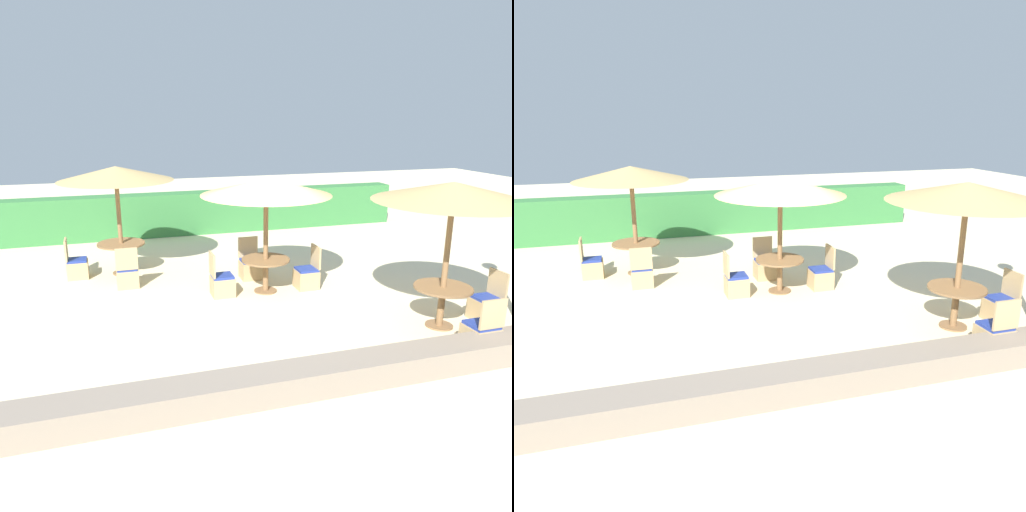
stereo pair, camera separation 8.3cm
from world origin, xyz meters
TOP-DOWN VIEW (x-y plane):
  - ground_plane at (0.00, 0.00)m, footprint 40.00×40.00m
  - hedge_row at (0.00, 6.64)m, footprint 13.00×0.70m
  - stone_border at (0.00, -3.02)m, footprint 10.00×0.56m
  - parasol_center at (0.31, 0.92)m, footprint 2.67×2.67m
  - round_table_center at (0.31, 0.92)m, footprint 1.01×1.01m
  - patio_chair_center_north at (0.25, 1.87)m, footprint 0.46×0.46m
  - patio_chair_center_east at (1.24, 0.87)m, footprint 0.46×0.46m
  - patio_chair_center_west at (-0.64, 0.95)m, footprint 0.46×0.46m
  - parasol_back_left at (-2.54, 3.08)m, footprint 2.59×2.59m
  - round_table_back_left at (-2.54, 3.08)m, footprint 1.09×1.09m
  - patio_chair_back_left_west at (-3.56, 3.05)m, footprint 0.46×0.46m
  - patio_chair_back_left_south at (-2.48, 2.07)m, footprint 0.46×0.46m
  - parasol_front_right at (2.72, -1.70)m, footprint 2.70×2.70m
  - round_table_front_right at (2.72, -1.70)m, footprint 1.00×1.00m
  - patio_chair_front_right_south at (2.77, -2.67)m, footprint 0.46×0.46m
  - patio_chair_front_right_east at (3.71, -1.70)m, footprint 0.46×0.46m

SIDE VIEW (x-z plane):
  - ground_plane at x=0.00m, z-range 0.00..0.00m
  - stone_border at x=0.00m, z-range 0.00..0.38m
  - patio_chair_center_north at x=0.25m, z-range -0.20..0.73m
  - patio_chair_center_east at x=1.24m, z-range -0.20..0.73m
  - patio_chair_center_west at x=-0.64m, z-range -0.20..0.73m
  - patio_chair_back_left_west at x=-3.56m, z-range -0.20..0.73m
  - patio_chair_back_left_south at x=-2.48m, z-range -0.20..0.73m
  - patio_chair_front_right_south at x=2.77m, z-range -0.20..0.73m
  - patio_chair_front_right_east at x=3.71m, z-range -0.20..0.73m
  - round_table_center at x=0.31m, z-range 0.20..0.92m
  - round_table_front_right at x=2.72m, z-range 0.20..0.95m
  - round_table_back_left at x=-2.54m, z-range 0.22..0.97m
  - hedge_row at x=0.00m, z-range 0.00..1.29m
  - parasol_center at x=0.31m, z-range 1.03..3.42m
  - parasol_back_left at x=-2.54m, z-range 1.09..3.61m
  - parasol_front_right at x=2.72m, z-range 1.12..3.70m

